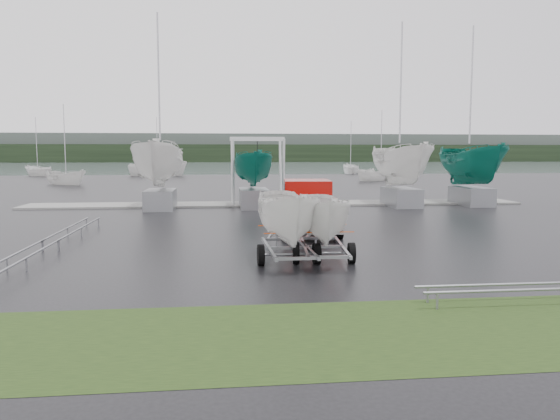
% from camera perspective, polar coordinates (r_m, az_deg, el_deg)
% --- Properties ---
extents(ground_plane, '(120.00, 120.00, 0.00)m').
position_cam_1_polar(ground_plane, '(20.68, 3.60, -2.82)').
color(ground_plane, black).
rests_on(ground_plane, ground).
extents(lake, '(300.00, 300.00, 0.00)m').
position_cam_1_polar(lake, '(120.21, -4.78, 4.47)').
color(lake, gray).
rests_on(lake, ground).
extents(grass_verge, '(40.00, 40.00, 0.00)m').
position_cam_1_polar(grass_verge, '(10.29, 14.59, -12.09)').
color(grass_verge, black).
rests_on(grass_verge, ground).
extents(dock, '(30.00, 3.00, 0.12)m').
position_cam_1_polar(dock, '(33.46, -0.29, 0.65)').
color(dock, gray).
rests_on(dock, ground).
extents(treeline, '(300.00, 8.00, 6.00)m').
position_cam_1_polar(treeline, '(190.15, -5.42, 5.92)').
color(treeline, black).
rests_on(treeline, ground).
extents(far_hill, '(300.00, 6.00, 10.00)m').
position_cam_1_polar(far_hill, '(198.16, -5.47, 6.50)').
color(far_hill, '#4C5651').
rests_on(far_hill, ground).
extents(pickup_truck, '(2.70, 6.27, 2.03)m').
position_cam_1_polar(pickup_truck, '(22.32, 2.94, 0.57)').
color(pickup_truck, maroon).
rests_on(pickup_truck, ground).
extents(trailer_hitched, '(1.83, 3.70, 4.42)m').
position_cam_1_polar(trailer_hitched, '(15.70, 4.59, 3.22)').
color(trailer_hitched, gray).
rests_on(trailer_hitched, ground).
extents(trailer_parked, '(1.79, 3.62, 4.77)m').
position_cam_1_polar(trailer_parked, '(15.46, 0.84, 3.87)').
color(trailer_parked, gray).
rests_on(trailer_parked, ground).
extents(boat_hoist, '(3.30, 2.18, 4.12)m').
position_cam_1_polar(boat_hoist, '(33.20, -2.38, 5.14)').
color(boat_hoist, silver).
rests_on(boat_hoist, ground).
extents(keelboat_0, '(2.71, 3.20, 10.89)m').
position_cam_1_polar(keelboat_0, '(31.31, -12.54, 7.96)').
color(keelboat_0, gray).
rests_on(keelboat_0, ground).
extents(keelboat_1, '(2.17, 3.20, 6.87)m').
position_cam_1_polar(keelboat_1, '(31.38, -2.79, 6.44)').
color(keelboat_1, gray).
rests_on(keelboat_1, ground).
extents(keelboat_2, '(2.59, 3.20, 10.76)m').
position_cam_1_polar(keelboat_2, '(32.93, 12.68, 7.51)').
color(keelboat_2, gray).
rests_on(keelboat_2, ground).
extents(keelboat_3, '(2.56, 3.20, 10.73)m').
position_cam_1_polar(keelboat_3, '(34.93, 19.55, 7.14)').
color(keelboat_3, gray).
rests_on(keelboat_3, ground).
extents(mast_rack_0, '(0.56, 6.50, 0.06)m').
position_cam_1_polar(mast_rack_0, '(21.98, -20.68, -1.75)').
color(mast_rack_0, gray).
rests_on(mast_rack_0, ground).
extents(mast_rack_1, '(0.56, 6.50, 0.06)m').
position_cam_1_polar(mast_rack_1, '(16.30, -25.84, -4.56)').
color(mast_rack_1, gray).
rests_on(mast_rack_1, ground).
extents(moored_boat_0, '(3.34, 3.35, 11.10)m').
position_cam_1_polar(moored_boat_0, '(58.95, -21.42, 2.51)').
color(moored_boat_0, silver).
rests_on(moored_boat_0, ground).
extents(moored_boat_1, '(3.13, 3.05, 12.03)m').
position_cam_1_polar(moored_boat_1, '(77.10, -12.64, 3.50)').
color(moored_boat_1, silver).
rests_on(moored_boat_1, ground).
extents(moored_boat_2, '(3.16, 3.12, 11.21)m').
position_cam_1_polar(moored_boat_2, '(63.45, 10.47, 3.04)').
color(moored_boat_2, silver).
rests_on(moored_boat_2, ground).
extents(moored_boat_3, '(2.44, 2.50, 10.95)m').
position_cam_1_polar(moored_boat_3, '(84.84, 7.37, 3.82)').
color(moored_boat_3, silver).
rests_on(moored_boat_3, ground).
extents(moored_boat_4, '(3.21, 3.22, 10.99)m').
position_cam_1_polar(moored_boat_4, '(81.75, -23.96, 3.27)').
color(moored_boat_4, silver).
rests_on(moored_boat_4, ground).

